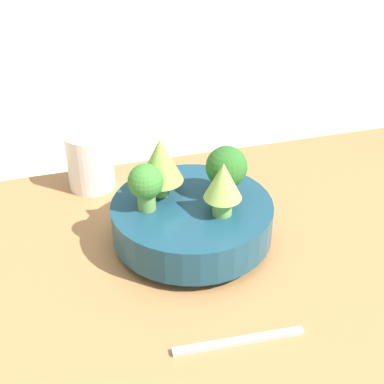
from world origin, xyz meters
The scene contains 9 objects.
ground_plane centered at (0.00, 0.00, 0.00)m, with size 6.00×6.00×0.00m, color beige.
table centered at (0.00, 0.00, 0.02)m, with size 1.17×0.61×0.04m.
bowl centered at (0.04, 0.03, 0.08)m, with size 0.24×0.24×0.07m.
romanesco_piece_near centered at (0.07, -0.01, 0.16)m, with size 0.05×0.05×0.08m.
romanesco_piece_far centered at (0.00, 0.07, 0.17)m, with size 0.07×0.07×0.09m.
broccoli_floret_right centered at (0.09, 0.04, 0.15)m, with size 0.06×0.06×0.08m.
broccoli_floret_left centered at (-0.03, 0.04, 0.15)m, with size 0.05×0.05×0.07m.
cup centered at (-0.09, 0.24, 0.09)m, with size 0.08×0.08×0.10m.
fork centered at (0.03, -0.18, 0.04)m, with size 0.16×0.02×0.01m.
Camera 1 is at (-0.15, -0.60, 0.53)m, focal length 50.00 mm.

